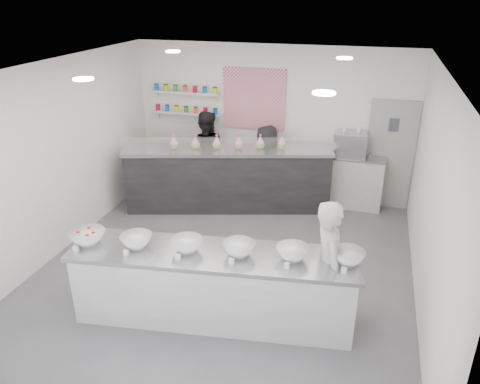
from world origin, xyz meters
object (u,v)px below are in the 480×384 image
espresso_machine (350,145)px  woman_prep (329,266)px  back_bar (228,179)px  staff_left (206,154)px  espresso_ledge (346,181)px  staff_right (266,165)px  prep_counter (214,286)px

espresso_machine → woman_prep: size_ratio=0.35×
back_bar → staff_left: size_ratio=2.22×
espresso_ledge → staff_right: (-1.51, -0.29, 0.28)m
woman_prep → back_bar: bearing=18.4°
espresso_ledge → staff_left: 2.83m
espresso_ledge → espresso_machine: (0.02, 0.00, 0.75)m
back_bar → espresso_ledge: back_bar is taller
back_bar → espresso_ledge: (2.16, 0.72, -0.09)m
prep_counter → staff_left: size_ratio=2.05×
prep_counter → espresso_machine: espresso_machine is taller
back_bar → staff_right: (0.65, 0.42, 0.19)m
back_bar → staff_right: 0.80m
espresso_machine → woman_prep: 3.68m
woman_prep → staff_left: bearing=20.9°
woman_prep → staff_right: woman_prep is taller
woman_prep → staff_left: size_ratio=0.99×
espresso_machine → staff_right: size_ratio=0.38×
staff_right → espresso_machine: bearing=-153.0°
staff_right → prep_counter: bearing=108.9°
back_bar → staff_right: staff_right is taller
prep_counter → staff_right: 3.65m
espresso_ledge → staff_left: bearing=-176.3°
woman_prep → staff_right: 3.71m
back_bar → woman_prep: woman_prep is taller
prep_counter → back_bar: bearing=96.6°
staff_right → staff_left: bearing=11.3°
espresso_machine → staff_left: bearing=-176.3°
prep_counter → staff_left: (-1.45, 3.75, 0.38)m
prep_counter → staff_left: bearing=103.6°
prep_counter → back_bar: 3.32m
prep_counter → espresso_ledge: 4.15m
staff_left → staff_right: bearing=163.1°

